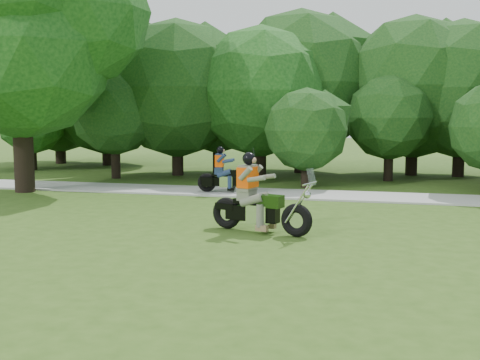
# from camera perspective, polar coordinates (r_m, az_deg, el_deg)

# --- Properties ---
(ground) EXTENTS (100.00, 100.00, 0.00)m
(ground) POSITION_cam_1_polar(r_m,az_deg,el_deg) (12.35, 4.94, -6.73)
(ground) COLOR #315017
(ground) RESTS_ON ground
(walkway) EXTENTS (60.00, 2.20, 0.06)m
(walkway) POSITION_cam_1_polar(r_m,az_deg,el_deg) (20.15, 8.62, -1.45)
(walkway) COLOR #A7A7A2
(walkway) RESTS_ON ground
(tree_line) EXTENTS (40.21, 12.32, 7.88)m
(tree_line) POSITION_cam_1_polar(r_m,az_deg,el_deg) (26.60, 11.07, 8.37)
(tree_line) COLOR black
(tree_line) RESTS_ON ground
(big_tree_west) EXTENTS (8.64, 6.56, 9.96)m
(big_tree_west) POSITION_cam_1_polar(r_m,az_deg,el_deg) (22.66, -19.85, 13.65)
(big_tree_west) COLOR black
(big_tree_west) RESTS_ON ground
(chopper_motorcycle) EXTENTS (2.59, 1.17, 1.88)m
(chopper_motorcycle) POSITION_cam_1_polar(r_m,az_deg,el_deg) (14.05, 1.51, -2.19)
(chopper_motorcycle) COLOR black
(chopper_motorcycle) RESTS_ON ground
(touring_motorcycle) EXTENTS (2.06, 0.79, 1.57)m
(touring_motorcycle) POSITION_cam_1_polar(r_m,az_deg,el_deg) (20.44, -1.58, 0.43)
(touring_motorcycle) COLOR black
(touring_motorcycle) RESTS_ON walkway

